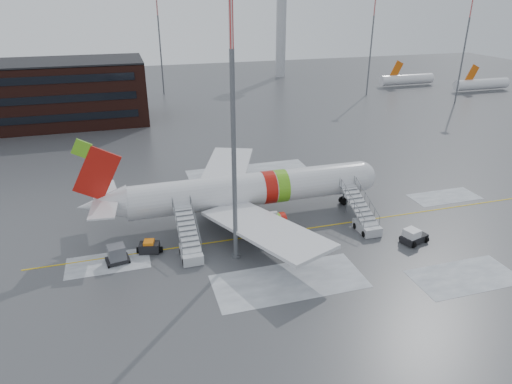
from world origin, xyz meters
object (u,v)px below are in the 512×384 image
object	(u,v)px
uld_container	(117,255)
airstair_fwd	(364,220)
airliner	(243,191)
light_mast_near	(233,130)
airstair_aft	(190,246)
baggage_tractor	(149,247)
pushback_tug	(413,236)

from	to	relation	value
uld_container	airstair_fwd	bearing A→B (deg)	-1.42
airliner	light_mast_near	xyz separation A→B (m)	(-3.03, -8.29, 9.73)
airliner	airstair_aft	size ratio (longest dim) A/B	4.55
airliner	baggage_tractor	xyz separation A→B (m)	(-11.26, -4.90, -2.84)
airstair_aft	light_mast_near	size ratio (longest dim) A/B	0.30
airliner	pushback_tug	size ratio (longest dim) A/B	11.12
airliner	light_mast_near	world-z (taller)	light_mast_near
airstair_fwd	airstair_aft	size ratio (longest dim) A/B	1.00
pushback_tug	baggage_tractor	distance (m)	27.61
uld_container	baggage_tractor	world-z (taller)	uld_container
airstair_aft	uld_container	xyz separation A→B (m)	(-7.07, 0.66, -0.22)
airliner	pushback_tug	distance (m)	19.27
airstair_fwd	light_mast_near	world-z (taller)	light_mast_near
airliner	pushback_tug	bearing A→B (deg)	-34.55
airstair_fwd	baggage_tractor	world-z (taller)	airstair_fwd
airstair_fwd	pushback_tug	world-z (taller)	airstair_fwd
airstair_aft	uld_container	bearing A→B (deg)	174.67
uld_container	baggage_tractor	distance (m)	3.34
airstair_fwd	airliner	bearing A→B (deg)	151.87
uld_container	light_mast_near	bearing A→B (deg)	-11.95
airliner	baggage_tractor	size ratio (longest dim) A/B	12.92
pushback_tug	baggage_tractor	world-z (taller)	pushback_tug
light_mast_near	pushback_tug	bearing A→B (deg)	-7.68
airliner	airstair_aft	world-z (taller)	airliner
airstair_aft	airstair_fwd	bearing A→B (deg)	0.00
airstair_fwd	baggage_tractor	xyz separation A→B (m)	(-23.48, 1.64, -0.49)
pushback_tug	light_mast_near	bearing A→B (deg)	172.32
airliner	airstair_fwd	xyz separation A→B (m)	(12.23, -6.54, -2.35)
airliner	baggage_tractor	distance (m)	12.60
pushback_tug	light_mast_near	distance (m)	22.63
baggage_tractor	light_mast_near	size ratio (longest dim) A/B	0.11
airliner	uld_container	size ratio (longest dim) A/B	14.31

